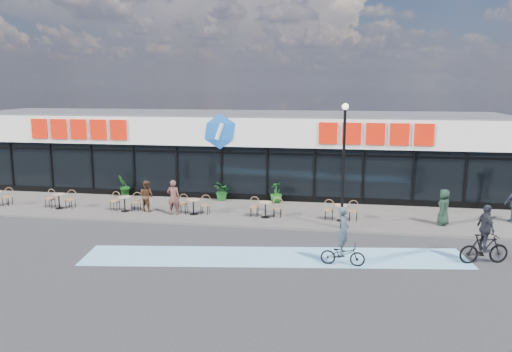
{
  "coord_description": "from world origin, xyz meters",
  "views": [
    {
      "loc": [
        6.2,
        -18.86,
        6.27
      ],
      "look_at": [
        2.47,
        3.5,
        2.07
      ],
      "focal_mm": 35.0,
      "sensor_mm": 36.0,
      "label": 1
    }
  ],
  "objects_px": {
    "potted_plant_mid": "(222,191)",
    "cyclist_a": "(343,245)",
    "potted_plant_right": "(276,192)",
    "pedestrian_a": "(444,207)",
    "lamp_post": "(344,156)",
    "patron_left": "(173,197)",
    "patron_right": "(146,196)",
    "cyclist_b": "(485,240)",
    "potted_plant_left": "(124,186)"
  },
  "relations": [
    {
      "from": "patron_right",
      "to": "potted_plant_mid",
      "type": "bearing_deg",
      "value": -119.63
    },
    {
      "from": "cyclist_b",
      "to": "lamp_post",
      "type": "bearing_deg",
      "value": 146.62
    },
    {
      "from": "patron_right",
      "to": "pedestrian_a",
      "type": "xyz_separation_m",
      "value": [
        13.89,
        -0.19,
        0.05
      ]
    },
    {
      "from": "cyclist_a",
      "to": "lamp_post",
      "type": "bearing_deg",
      "value": 90.41
    },
    {
      "from": "potted_plant_mid",
      "to": "pedestrian_a",
      "type": "distance_m",
      "value": 11.15
    },
    {
      "from": "pedestrian_a",
      "to": "cyclist_a",
      "type": "xyz_separation_m",
      "value": [
        -4.41,
        -5.54,
        -0.18
      ]
    },
    {
      "from": "potted_plant_mid",
      "to": "cyclist_a",
      "type": "xyz_separation_m",
      "value": [
        6.32,
        -8.54,
        0.12
      ]
    },
    {
      "from": "lamp_post",
      "to": "potted_plant_right",
      "type": "height_order",
      "value": "lamp_post"
    },
    {
      "from": "potted_plant_mid",
      "to": "potted_plant_right",
      "type": "relative_size",
      "value": 0.93
    },
    {
      "from": "potted_plant_mid",
      "to": "pedestrian_a",
      "type": "relative_size",
      "value": 0.63
    },
    {
      "from": "pedestrian_a",
      "to": "cyclist_a",
      "type": "relative_size",
      "value": 0.77
    },
    {
      "from": "potted_plant_right",
      "to": "cyclist_b",
      "type": "bearing_deg",
      "value": -42.04
    },
    {
      "from": "potted_plant_left",
      "to": "potted_plant_mid",
      "type": "distance_m",
      "value": 5.57
    },
    {
      "from": "potted_plant_right",
      "to": "patron_right",
      "type": "height_order",
      "value": "patron_right"
    },
    {
      "from": "patron_right",
      "to": "potted_plant_right",
      "type": "bearing_deg",
      "value": -136.58
    },
    {
      "from": "patron_left",
      "to": "cyclist_b",
      "type": "relative_size",
      "value": 0.79
    },
    {
      "from": "potted_plant_left",
      "to": "potted_plant_right",
      "type": "xyz_separation_m",
      "value": [
        8.47,
        0.05,
        -0.06
      ]
    },
    {
      "from": "potted_plant_left",
      "to": "cyclist_b",
      "type": "distance_m",
      "value": 18.39
    },
    {
      "from": "cyclist_a",
      "to": "patron_left",
      "type": "bearing_deg",
      "value": 146.5
    },
    {
      "from": "cyclist_b",
      "to": "potted_plant_left",
      "type": "bearing_deg",
      "value": 156.05
    },
    {
      "from": "potted_plant_mid",
      "to": "cyclist_b",
      "type": "height_order",
      "value": "cyclist_b"
    },
    {
      "from": "patron_left",
      "to": "cyclist_a",
      "type": "xyz_separation_m",
      "value": [
        7.94,
        -5.25,
        -0.22
      ]
    },
    {
      "from": "patron_right",
      "to": "cyclist_a",
      "type": "height_order",
      "value": "cyclist_a"
    },
    {
      "from": "potted_plant_right",
      "to": "cyclist_a",
      "type": "xyz_separation_m",
      "value": [
        3.42,
        -8.52,
        0.08
      ]
    },
    {
      "from": "potted_plant_mid",
      "to": "potted_plant_right",
      "type": "bearing_deg",
      "value": -0.43
    },
    {
      "from": "lamp_post",
      "to": "patron_left",
      "type": "distance_m",
      "value": 8.3
    },
    {
      "from": "potted_plant_right",
      "to": "patron_right",
      "type": "xyz_separation_m",
      "value": [
        -6.06,
        -2.79,
        0.21
      ]
    },
    {
      "from": "potted_plant_mid",
      "to": "patron_right",
      "type": "bearing_deg",
      "value": -138.31
    },
    {
      "from": "potted_plant_left",
      "to": "potted_plant_mid",
      "type": "height_order",
      "value": "potted_plant_left"
    },
    {
      "from": "lamp_post",
      "to": "potted_plant_right",
      "type": "relative_size",
      "value": 4.86
    },
    {
      "from": "potted_plant_left",
      "to": "patron_right",
      "type": "xyz_separation_m",
      "value": [
        2.41,
        -2.74,
        0.15
      ]
    },
    {
      "from": "patron_right",
      "to": "pedestrian_a",
      "type": "relative_size",
      "value": 0.94
    },
    {
      "from": "cyclist_a",
      "to": "potted_plant_right",
      "type": "bearing_deg",
      "value": 111.88
    },
    {
      "from": "lamp_post",
      "to": "pedestrian_a",
      "type": "bearing_deg",
      "value": 16.06
    },
    {
      "from": "potted_plant_left",
      "to": "cyclist_a",
      "type": "xyz_separation_m",
      "value": [
        11.89,
        -8.47,
        0.01
      ]
    },
    {
      "from": "potted_plant_left",
      "to": "lamp_post",
      "type": "bearing_deg",
      "value": -19.53
    },
    {
      "from": "lamp_post",
      "to": "patron_left",
      "type": "relative_size",
      "value": 3.17
    },
    {
      "from": "potted_plant_left",
      "to": "pedestrian_a",
      "type": "relative_size",
      "value": 0.76
    },
    {
      "from": "pedestrian_a",
      "to": "cyclist_a",
      "type": "distance_m",
      "value": 7.08
    },
    {
      "from": "lamp_post",
      "to": "potted_plant_left",
      "type": "relative_size",
      "value": 4.36
    },
    {
      "from": "pedestrian_a",
      "to": "cyclist_a",
      "type": "height_order",
      "value": "cyclist_a"
    },
    {
      "from": "potted_plant_right",
      "to": "pedestrian_a",
      "type": "xyz_separation_m",
      "value": [
        7.83,
        -2.98,
        0.26
      ]
    },
    {
      "from": "lamp_post",
      "to": "patron_right",
      "type": "height_order",
      "value": "lamp_post"
    },
    {
      "from": "lamp_post",
      "to": "potted_plant_left",
      "type": "distance_m",
      "value": 12.84
    },
    {
      "from": "potted_plant_right",
      "to": "patron_left",
      "type": "bearing_deg",
      "value": -144.15
    },
    {
      "from": "lamp_post",
      "to": "patron_right",
      "type": "distance_m",
      "value": 9.86
    },
    {
      "from": "lamp_post",
      "to": "potted_plant_left",
      "type": "xyz_separation_m",
      "value": [
        -11.86,
        4.21,
        -2.56
      ]
    },
    {
      "from": "potted_plant_right",
      "to": "cyclist_a",
      "type": "distance_m",
      "value": 9.18
    },
    {
      "from": "potted_plant_mid",
      "to": "cyclist_a",
      "type": "height_order",
      "value": "cyclist_a"
    },
    {
      "from": "patron_right",
      "to": "cyclist_b",
      "type": "bearing_deg",
      "value": -179.49
    }
  ]
}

